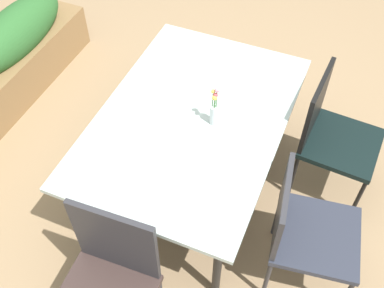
# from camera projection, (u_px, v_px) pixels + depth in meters

# --- Properties ---
(ground_plane) EXTENTS (12.00, 12.00, 0.00)m
(ground_plane) POSITION_uv_depth(u_px,v_px,m) (189.00, 188.00, 3.46)
(ground_plane) COLOR #9E7F5B
(dining_table) EXTENTS (1.71, 1.17, 0.71)m
(dining_table) POSITION_uv_depth(u_px,v_px,m) (192.00, 122.00, 3.00)
(dining_table) COLOR #B2C6C1
(dining_table) RESTS_ON ground
(chair_near_right) EXTENTS (0.53, 0.53, 0.96)m
(chair_near_right) POSITION_uv_depth(u_px,v_px,m) (331.00, 132.00, 3.11)
(chair_near_right) COLOR black
(chair_near_right) RESTS_ON ground
(chair_near_left) EXTENTS (0.56, 0.56, 0.88)m
(chair_near_left) POSITION_uv_depth(u_px,v_px,m) (304.00, 228.00, 2.66)
(chair_near_left) COLOR #2C313F
(chair_near_left) RESTS_ON ground
(chair_end_left) EXTENTS (0.52, 0.52, 1.01)m
(chair_end_left) POSITION_uv_depth(u_px,v_px,m) (108.00, 281.00, 2.40)
(chair_end_left) COLOR #3C2C29
(chair_end_left) RESTS_ON ground
(flower_vase) EXTENTS (0.05, 0.05, 0.30)m
(flower_vase) POSITION_uv_depth(u_px,v_px,m) (214.00, 111.00, 2.84)
(flower_vase) COLOR silver
(flower_vase) RESTS_ON dining_table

